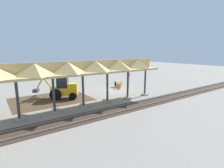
{
  "coord_description": "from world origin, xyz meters",
  "views": [
    {
      "loc": [
        15.47,
        21.13,
        5.88
      ],
      "look_at": [
        2.43,
        2.65,
        1.6
      ],
      "focal_mm": 28.0,
      "sensor_mm": 36.0,
      "label": 1
    }
  ],
  "objects_px": {
    "concrete_pipe": "(118,84)",
    "backhoe": "(63,89)",
    "stop_sign": "(129,77)",
    "traffic_barrel": "(119,86)"
  },
  "relations": [
    {
      "from": "concrete_pipe",
      "to": "backhoe",
      "type": "bearing_deg",
      "value": 10.37
    },
    {
      "from": "backhoe",
      "to": "concrete_pipe",
      "type": "height_order",
      "value": "backhoe"
    },
    {
      "from": "stop_sign",
      "to": "backhoe",
      "type": "distance_m",
      "value": 10.99
    },
    {
      "from": "concrete_pipe",
      "to": "traffic_barrel",
      "type": "xyz_separation_m",
      "value": [
        0.7,
        1.15,
        -0.09
      ]
    },
    {
      "from": "backhoe",
      "to": "concrete_pipe",
      "type": "xyz_separation_m",
      "value": [
        -9.92,
        -1.81,
        -0.72
      ]
    },
    {
      "from": "stop_sign",
      "to": "backhoe",
      "type": "relative_size",
      "value": 0.49
    },
    {
      "from": "stop_sign",
      "to": "concrete_pipe",
      "type": "relative_size",
      "value": 2.03
    },
    {
      "from": "stop_sign",
      "to": "traffic_barrel",
      "type": "distance_m",
      "value": 2.28
    },
    {
      "from": "traffic_barrel",
      "to": "concrete_pipe",
      "type": "bearing_deg",
      "value": -121.48
    },
    {
      "from": "backhoe",
      "to": "traffic_barrel",
      "type": "height_order",
      "value": "backhoe"
    }
  ]
}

